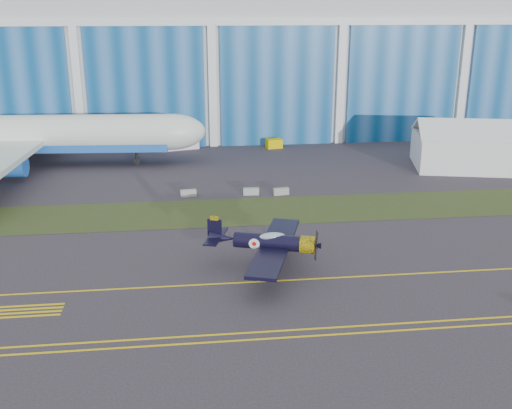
{
  "coord_description": "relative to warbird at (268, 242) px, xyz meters",
  "views": [
    {
      "loc": [
        -4.67,
        -52.37,
        23.01
      ],
      "look_at": [
        2.31,
        6.57,
        3.3
      ],
      "focal_mm": 42.0,
      "sensor_mm": 36.0,
      "label": 1
    }
  ],
  "objects": [
    {
      "name": "tug",
      "position": [
        7.83,
        49.0,
        -1.94
      ],
      "size": [
        2.88,
        2.11,
        1.53
      ],
      "primitive_type": "cube",
      "rotation": [
        0.0,
        0.0,
        0.19
      ],
      "color": "#DEC000",
      "rests_on": "ground"
    },
    {
      "name": "edge_line_near",
      "position": [
        -2.31,
        -12.07,
        -2.69
      ],
      "size": [
        80.0,
        0.2,
        0.02
      ],
      "primitive_type": "cube",
      "color": "yellow",
      "rests_on": "ground"
    },
    {
      "name": "barrier_b",
      "position": [
        1.01,
        22.89,
        -2.25
      ],
      "size": [
        2.03,
        0.71,
        0.9
      ],
      "primitive_type": "cube",
      "rotation": [
        0.0,
        0.0,
        -0.06
      ],
      "color": "#8A9D94",
      "rests_on": "ground"
    },
    {
      "name": "warbird",
      "position": [
        0.0,
        0.0,
        0.0
      ],
      "size": [
        15.48,
        17.04,
        4.19
      ],
      "rotation": [
        0.0,
        0.0,
        -0.32
      ],
      "color": "black",
      "rests_on": "ground"
    },
    {
      "name": "ground",
      "position": [
        -2.31,
        2.43,
        -2.7
      ],
      "size": [
        260.0,
        260.0,
        0.0
      ],
      "primitive_type": "plane",
      "color": "#39333B",
      "rests_on": "ground"
    },
    {
      "name": "hangar",
      "position": [
        -2.31,
        74.22,
        12.26
      ],
      "size": [
        220.0,
        45.7,
        30.0
      ],
      "color": "silver",
      "rests_on": "ground"
    },
    {
      "name": "jetliner",
      "position": [
        -31.77,
        42.02,
        8.12
      ],
      "size": [
        65.69,
        56.96,
        21.65
      ],
      "rotation": [
        0.0,
        0.0,
        -0.07
      ],
      "color": "silver",
      "rests_on": "ground"
    },
    {
      "name": "barrier_a",
      "position": [
        -6.99,
        23.07,
        -2.25
      ],
      "size": [
        2.06,
        0.84,
        0.9
      ],
      "primitive_type": "cube",
      "rotation": [
        0.0,
        0.0,
        0.12
      ],
      "color": "#929A90",
      "rests_on": "ground"
    },
    {
      "name": "grass_median",
      "position": [
        -2.31,
        16.43,
        -2.68
      ],
      "size": [
        260.0,
        10.0,
        0.02
      ],
      "primitive_type": "cube",
      "color": "#475128",
      "rests_on": "ground"
    },
    {
      "name": "tent",
      "position": [
        34.88,
        32.9,
        0.98
      ],
      "size": [
        18.09,
        14.94,
        7.36
      ],
      "rotation": [
        0.0,
        0.0,
        -0.23
      ],
      "color": "white",
      "rests_on": "ground"
    },
    {
      "name": "shipping_container",
      "position": [
        -8.28,
        50.17,
        -1.31
      ],
      "size": [
        6.87,
        4.08,
        2.79
      ],
      "primitive_type": "cube",
      "rotation": [
        0.0,
        0.0,
        0.25
      ],
      "color": "white",
      "rests_on": "ground"
    },
    {
      "name": "edge_line_far",
      "position": [
        -2.31,
        -11.07,
        -2.69
      ],
      "size": [
        80.0,
        0.2,
        0.02
      ],
      "primitive_type": "cube",
      "color": "yellow",
      "rests_on": "ground"
    },
    {
      "name": "taxiway_centreline",
      "position": [
        -2.31,
        -2.57,
        -2.69
      ],
      "size": [
        200.0,
        0.2,
        0.02
      ],
      "primitive_type": "cube",
      "color": "yellow",
      "rests_on": "ground"
    },
    {
      "name": "barrier_c",
      "position": [
        4.83,
        22.41,
        -2.25
      ],
      "size": [
        2.07,
        0.89,
        0.9
      ],
      "primitive_type": "cube",
      "rotation": [
        0.0,
        0.0,
        0.15
      ],
      "color": "gray",
      "rests_on": "ground"
    },
    {
      "name": "hold_short_ladder",
      "position": [
        -20.31,
        -5.67,
        -2.69
      ],
      "size": [
        6.0,
        2.4,
        0.02
      ],
      "primitive_type": null,
      "color": "yellow",
      "rests_on": "ground"
    }
  ]
}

